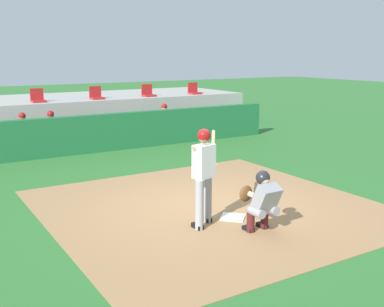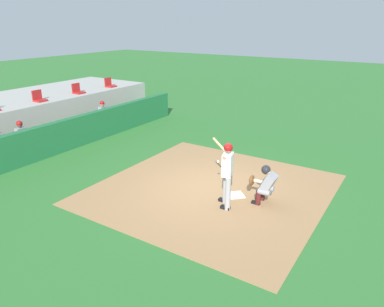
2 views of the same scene
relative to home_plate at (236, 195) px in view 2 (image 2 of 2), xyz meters
name	(u,v)px [view 2 (image 2 of 2)]	position (x,y,z in m)	size (l,w,h in m)	color
ground_plane	(212,189)	(0.00, 0.80, -0.02)	(80.00, 80.00, 0.00)	#2D6B2D
dirt_infield	(212,189)	(0.00, 0.80, -0.02)	(6.40, 6.40, 0.01)	#9E754C
home_plate	(236,195)	(0.00, 0.00, 0.00)	(0.44, 0.44, 0.02)	white
batter_at_plate	(227,171)	(-0.68, -0.03, 1.01)	(1.07, 1.09, 1.80)	#99999E
catcher_crouched	(264,183)	(-0.01, -0.83, 0.59)	(0.48, 1.81, 1.13)	gray
dugout_wall	(65,135)	(0.00, 7.30, 0.58)	(13.00, 0.30, 1.20)	#1E6638
dugout_bench	(50,140)	(0.00, 8.30, 0.20)	(11.80, 0.44, 0.45)	olive
dugout_player_0	(1,144)	(-2.05, 8.14, 0.65)	(0.49, 0.70, 1.30)	#939399
dugout_player_1	(24,138)	(-1.17, 8.14, 0.65)	(0.49, 0.70, 1.30)	#939399
dugout_player_2	(105,115)	(2.96, 8.14, 0.65)	(0.49, 0.70, 1.30)	#939399
stadium_seat_3	(39,98)	(1.08, 10.18, 1.51)	(0.46, 0.46, 0.48)	#A51E1E
stadium_seat_4	(78,91)	(3.25, 10.18, 1.51)	(0.46, 0.46, 0.48)	#A51E1E
stadium_seat_5	(110,84)	(5.42, 10.18, 1.51)	(0.46, 0.46, 0.48)	#A51E1E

